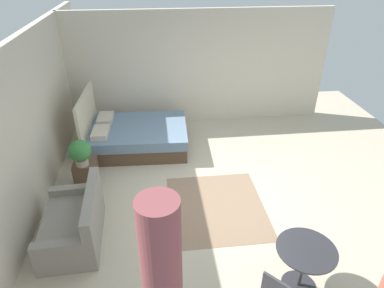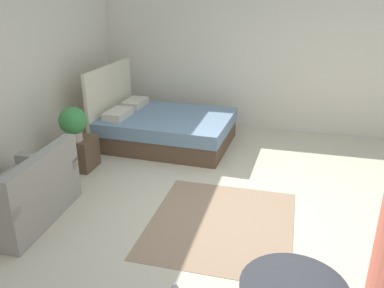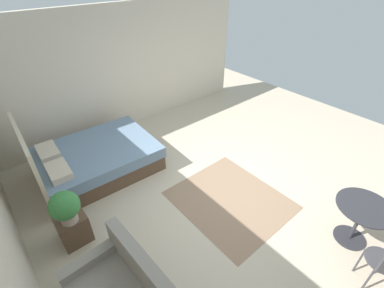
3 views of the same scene
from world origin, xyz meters
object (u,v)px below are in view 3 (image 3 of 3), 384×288
potted_plant (65,207)px  nightstand (73,227)px  balcony_table (360,216)px  bed (94,159)px

potted_plant → nightstand: bearing=-6.0°
potted_plant → balcony_table: (-2.53, -3.11, -0.27)m
nightstand → balcony_table: (-2.63, -3.10, 0.24)m
bed → balcony_table: 4.48m
bed → potted_plant: 1.67m
nightstand → potted_plant: (-0.10, 0.01, 0.51)m
nightstand → potted_plant: size_ratio=0.95×
nightstand → potted_plant: bearing=174.0°
bed → balcony_table: bed is taller
nightstand → balcony_table: size_ratio=0.64×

